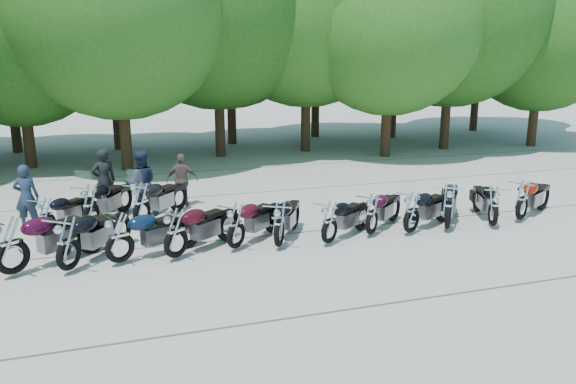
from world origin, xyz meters
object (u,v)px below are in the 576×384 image
object	(u,v)px
motorcycle_7	(372,213)
motorcycle_12	(46,216)
motorcycle_2	(119,236)
motorcycle_14	(141,203)
motorcycle_0	(11,244)
rider_2	(182,180)
motorcycle_6	(330,221)
motorcycle_5	(279,223)
motorcycle_9	(449,205)
motorcycle_1	(67,242)
motorcycle_10	(494,205)
motorcycle_3	(176,232)
motorcycle_4	(236,225)
motorcycle_8	(412,211)
rider_1	(141,183)
rider_3	(104,181)
rider_0	(26,197)
motorcycle_11	(523,199)
motorcycle_13	(90,205)

from	to	relation	value
motorcycle_7	motorcycle_12	size ratio (longest dim) A/B	1.07
motorcycle_2	motorcycle_7	world-z (taller)	motorcycle_2
motorcycle_2	motorcycle_14	world-z (taller)	motorcycle_14
motorcycle_0	rider_2	distance (m)	6.08
motorcycle_6	motorcycle_14	world-z (taller)	motorcycle_14
motorcycle_5	motorcycle_9	bearing A→B (deg)	-149.39
motorcycle_2	motorcycle_5	distance (m)	3.59
motorcycle_1	motorcycle_7	distance (m)	7.09
motorcycle_10	motorcycle_9	bearing A→B (deg)	16.06
motorcycle_2	motorcycle_9	world-z (taller)	motorcycle_9
motorcycle_5	motorcycle_12	size ratio (longest dim) A/B	1.10
motorcycle_3	motorcycle_14	size ratio (longest dim) A/B	0.99
motorcycle_4	motorcycle_12	world-z (taller)	motorcycle_4
motorcycle_1	motorcycle_10	bearing A→B (deg)	-143.49
motorcycle_1	motorcycle_6	size ratio (longest dim) A/B	1.14
motorcycle_8	rider_1	xyz separation A→B (m)	(-6.37, 3.90, 0.31)
motorcycle_6	rider_3	xyz separation A→B (m)	(-5.08, 4.65, 0.33)
motorcycle_12	rider_1	world-z (taller)	rider_1
motorcycle_1	motorcycle_2	distance (m)	1.04
motorcycle_0	motorcycle_10	world-z (taller)	motorcycle_0
motorcycle_10	rider_3	distance (m)	10.76
motorcycle_6	rider_3	distance (m)	6.89
motorcycle_3	rider_3	distance (m)	4.78
motorcycle_2	motorcycle_6	distance (m)	4.80
motorcycle_6	motorcycle_10	bearing A→B (deg)	-125.33
motorcycle_12	motorcycle_14	xyz separation A→B (m)	(2.31, 0.15, 0.10)
motorcycle_3	motorcycle_8	distance (m)	5.88
motorcycle_12	rider_0	bearing A→B (deg)	-21.70
motorcycle_12	rider_1	size ratio (longest dim) A/B	1.08
motorcycle_7	motorcycle_4	bearing A→B (deg)	48.05
motorcycle_2	motorcycle_3	xyz separation A→B (m)	(1.19, -0.06, 0.01)
motorcycle_5	motorcycle_10	distance (m)	5.83
motorcycle_4	motorcycle_14	distance (m)	3.20
motorcycle_4	motorcycle_10	xyz separation A→B (m)	(6.82, -0.33, -0.01)
motorcycle_5	rider_2	world-z (taller)	rider_2
rider_3	motorcycle_0	bearing A→B (deg)	52.02
motorcycle_11	motorcycle_14	bearing A→B (deg)	45.15
motorcycle_14	motorcycle_4	bearing A→B (deg)	168.07
motorcycle_4	motorcycle_5	xyz separation A→B (m)	(0.99, -0.18, -0.00)
rider_0	motorcycle_14	bearing A→B (deg)	176.84
motorcycle_12	motorcycle_11	bearing A→B (deg)	-152.29
motorcycle_11	rider_1	xyz separation A→B (m)	(-9.80, 3.82, 0.29)
motorcycle_11	rider_0	size ratio (longest dim) A/B	1.32
motorcycle_14	motorcycle_0	bearing A→B (deg)	84.65
motorcycle_0	rider_0	bearing A→B (deg)	-33.88
motorcycle_9	motorcycle_14	world-z (taller)	motorcycle_9
motorcycle_11	rider_3	xyz separation A→B (m)	(-10.78, 4.45, 0.29)
motorcycle_4	motorcycle_5	world-z (taller)	motorcycle_4
motorcycle_11	motorcycle_13	xyz separation A→B (m)	(-11.14, 2.77, 0.04)
motorcycle_0	motorcycle_11	distance (m)	12.61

